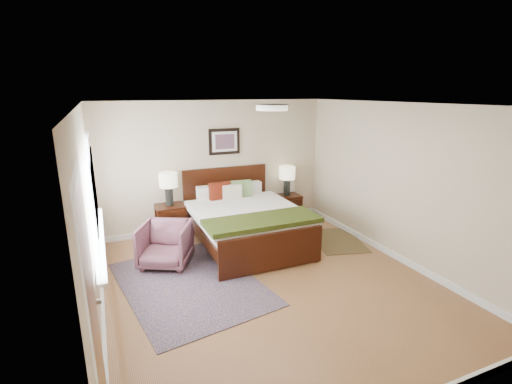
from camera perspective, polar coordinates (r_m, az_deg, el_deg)
floor at (r=5.50m, az=2.16°, el=-13.69°), size 5.00×5.00×0.00m
back_wall at (r=7.29m, az=-6.17°, el=4.02°), size 4.50×0.04×2.50m
front_wall at (r=3.11m, az=22.97°, el=-13.04°), size 4.50×0.04×2.50m
left_wall at (r=4.57m, az=-24.21°, el=-4.12°), size 0.04×5.00×2.50m
right_wall at (r=6.29m, az=21.18°, el=1.25°), size 0.04×5.00×2.50m
ceiling at (r=4.81m, az=2.46°, el=13.34°), size 4.50×5.00×0.02m
window at (r=5.20m, az=-23.72°, el=-0.34°), size 0.11×2.72×1.32m
door at (r=3.05m, az=-23.63°, el=-17.65°), size 0.06×1.00×2.18m
ceil_fixture at (r=4.81m, az=2.45°, el=12.92°), size 0.44×0.44×0.08m
bed at (r=6.52m, az=-1.69°, el=-3.61°), size 1.83×2.22×1.20m
wall_art at (r=7.23m, az=-4.87°, el=7.75°), size 0.62×0.05×0.50m
nightstand_left at (r=7.02m, az=-13.02°, el=-3.04°), size 0.53×0.47×0.63m
nightstand_right at (r=7.83m, az=4.75°, el=-2.01°), size 0.56×0.42×0.55m
lamp_left at (r=6.89m, az=-13.33°, el=1.36°), size 0.33×0.33×0.61m
lamp_right at (r=7.68m, az=4.81°, el=2.56°), size 0.33×0.33×0.61m
armchair at (r=6.02m, az=-13.77°, el=-7.85°), size 1.00×1.01×0.69m
rug_persian at (r=5.54m, az=-10.18°, el=-13.61°), size 2.11×2.70×0.01m
rug_navy at (r=7.04m, az=12.42°, el=-7.27°), size 1.09×1.37×0.01m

